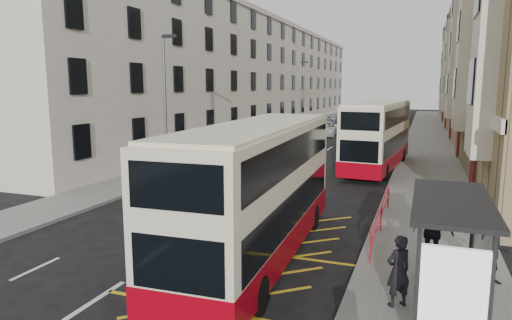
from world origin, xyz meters
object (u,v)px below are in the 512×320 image
at_px(double_decker_rear, 378,135).
at_px(pedestrian_near, 398,271).
at_px(car_dark, 347,112).
at_px(car_red, 402,115).
at_px(street_lamp_near, 166,98).
at_px(car_silver, 333,118).
at_px(pedestrian_mid, 494,252).
at_px(street_lamp_far, 301,92).
at_px(pedestrian_far, 433,232).
at_px(bus_shelter, 458,236).
at_px(white_van, 325,129).
at_px(double_decker_front, 258,191).

distance_m(double_decker_rear, pedestrian_near, 19.40).
relative_size(car_dark, car_red, 0.96).
bearing_deg(pedestrian_near, car_dark, -117.77).
distance_m(street_lamp_near, car_silver, 44.69).
relative_size(double_decker_rear, pedestrian_mid, 6.42).
distance_m(street_lamp_far, pedestrian_far, 41.56).
bearing_deg(pedestrian_far, street_lamp_far, -59.50).
bearing_deg(bus_shelter, white_van, 105.90).
relative_size(pedestrian_mid, car_dark, 0.36).
bearing_deg(car_silver, car_dark, 91.63).
relative_size(street_lamp_near, car_dark, 1.69).
height_order(double_decker_front, car_dark, double_decker_front).
xyz_separation_m(pedestrian_far, car_red, (-3.85, 61.58, -0.39)).
xyz_separation_m(street_lamp_far, double_decker_front, (9.22, -39.92, -2.49)).
relative_size(double_decker_rear, car_red, 2.23).
bearing_deg(bus_shelter, car_red, 93.74).
bearing_deg(car_red, pedestrian_near, 95.78).
height_order(pedestrian_near, car_dark, pedestrian_near).
xyz_separation_m(pedestrian_near, pedestrian_mid, (2.28, 2.19, -0.02)).
xyz_separation_m(double_decker_front, double_decker_rear, (1.91, 17.14, 0.05)).
xyz_separation_m(car_silver, car_dark, (0.00, 12.65, 0.13)).
relative_size(pedestrian_far, car_dark, 0.40).
distance_m(pedestrian_mid, pedestrian_far, 1.76).
bearing_deg(car_red, double_decker_rear, 93.95).
bearing_deg(double_decker_rear, pedestrian_near, -77.96).
bearing_deg(car_dark, car_silver, -110.30).
distance_m(street_lamp_far, car_red, 25.30).
height_order(street_lamp_far, double_decker_front, street_lamp_far).
relative_size(double_decker_rear, pedestrian_far, 5.73).
bearing_deg(car_red, bus_shelter, 96.82).
xyz_separation_m(street_lamp_near, car_red, (10.44, 52.71, -3.92)).
relative_size(white_van, car_dark, 1.14).
height_order(double_decker_rear, pedestrian_near, double_decker_rear).
distance_m(street_lamp_far, double_decker_front, 41.05).
relative_size(double_decker_rear, car_dark, 2.32).
bearing_deg(pedestrian_mid, street_lamp_near, 140.26).
height_order(pedestrian_mid, pedestrian_far, pedestrian_far).
xyz_separation_m(pedestrian_near, car_dark, (-12.34, 69.16, -0.24)).
bearing_deg(pedestrian_mid, double_decker_front, 173.10).
bearing_deg(car_red, double_decker_front, 91.97).
height_order(street_lamp_near, car_red, street_lamp_near).
distance_m(bus_shelter, double_decker_front, 6.00).
height_order(double_decker_rear, car_silver, double_decker_rear).
bearing_deg(double_decker_front, street_lamp_far, 100.73).
bearing_deg(pedestrian_mid, pedestrian_near, -143.99).
height_order(street_lamp_far, car_dark, street_lamp_far).
distance_m(double_decker_front, pedestrian_mid, 6.65).
bearing_deg(white_van, double_decker_rear, -70.83).
relative_size(bus_shelter, pedestrian_far, 2.22).
distance_m(street_lamp_near, white_van, 26.30).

